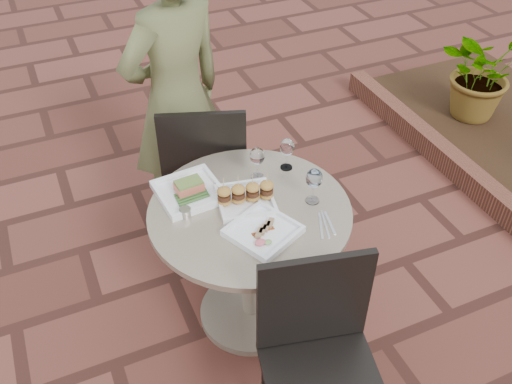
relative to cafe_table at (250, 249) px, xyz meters
name	(u,v)px	position (x,y,z in m)	size (l,w,h in m)	color
ground	(273,308)	(0.12, -0.01, -0.48)	(60.00, 60.00, 0.00)	brown
cafe_table	(250,249)	(0.00, 0.00, 0.00)	(0.90, 0.90, 0.73)	gray
chair_far	(205,163)	(0.00, 0.62, 0.07)	(0.56, 0.56, 0.93)	black
chair_near	(319,347)	(0.01, -0.64, 0.07)	(0.53, 0.53, 0.93)	black
diner	(177,100)	(-0.07, 0.81, 0.37)	(0.63, 0.41, 1.71)	brown
plate_salmon	(190,191)	(-0.21, 0.20, 0.27)	(0.30, 0.30, 0.08)	white
plate_sliders	(246,196)	(0.00, 0.05, 0.28)	(0.29, 0.29, 0.16)	white
plate_tuna	(263,231)	(-0.01, -0.16, 0.26)	(0.34, 0.34, 0.03)	white
wine_glass_right	(314,179)	(0.28, -0.06, 0.37)	(0.07, 0.07, 0.18)	white
wine_glass_mid	(257,157)	(0.12, 0.20, 0.36)	(0.07, 0.07, 0.17)	white
wine_glass_far	(287,148)	(0.28, 0.21, 0.36)	(0.07, 0.07, 0.16)	white
steel_ramekin	(185,212)	(-0.27, 0.07, 0.27)	(0.05, 0.05, 0.04)	silver
cutlery_set	(325,224)	(0.26, -0.22, 0.25)	(0.08, 0.17, 0.00)	silver
planter_curb	(479,186)	(1.72, 0.29, -0.41)	(0.12, 3.00, 0.15)	brown
potted_plant_a	(483,71)	(2.27, 1.02, -0.07)	(0.64, 0.55, 0.71)	#33662D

